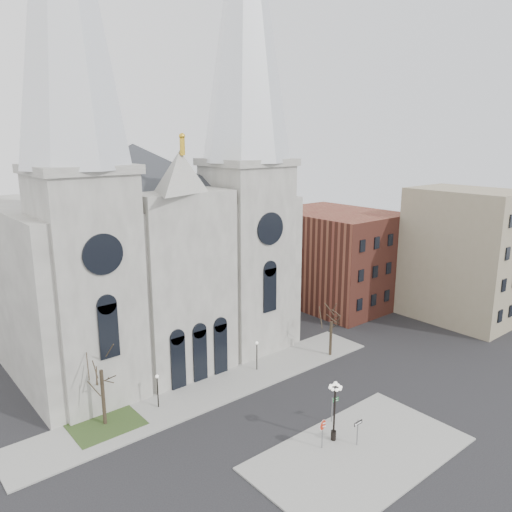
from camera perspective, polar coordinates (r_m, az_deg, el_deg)
ground at (r=44.66m, az=3.87°, el=-20.21°), size 160.00×160.00×0.00m
sidewalk_near at (r=43.74m, az=11.79°, el=-21.19°), size 18.00×10.00×0.14m
sidewalk_far at (r=51.95m, az=-4.80°, el=-14.93°), size 40.00×6.00×0.14m
grass_patch at (r=48.23m, az=-16.84°, el=-17.91°), size 6.00×5.00×0.18m
cathedral at (r=56.24m, az=-12.18°, el=6.78°), size 33.00×26.66×54.00m
bg_building_brick at (r=76.20m, az=8.93°, el=-0.15°), size 14.00×18.00×14.00m
bg_building_tan at (r=73.46m, az=22.59°, el=0.05°), size 10.00×14.00×18.00m
tree_left at (r=45.66m, az=-17.32°, el=-11.99°), size 3.20×3.20×7.50m
tree_right at (r=57.93m, az=8.62°, el=-7.17°), size 3.20×3.20×6.00m
ped_lamp_left at (r=48.54m, az=-11.20°, el=-14.31°), size 0.32×0.32×3.26m
ped_lamp_right at (r=54.56m, az=0.10°, el=-10.78°), size 0.32×0.32×3.26m
stop_sign at (r=42.72m, az=7.61°, el=-18.89°), size 0.91×0.22×2.57m
globe_lamp at (r=43.05m, az=8.99°, el=-16.32°), size 1.34×1.34×5.31m
one_way_sign at (r=43.68m, az=11.54°, el=-18.72°), size 1.00×0.10×2.28m
street_name_sign at (r=46.46m, az=8.77°, el=-16.72°), size 0.73×0.16×2.30m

